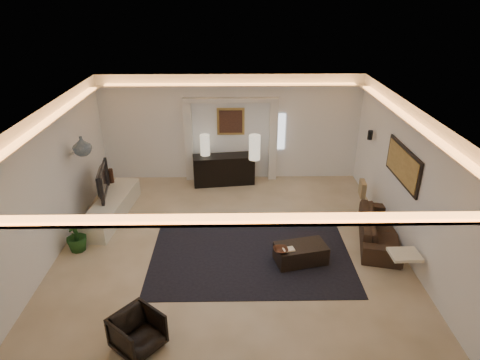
{
  "coord_description": "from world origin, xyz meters",
  "views": [
    {
      "loc": [
        0.06,
        -7.36,
        4.96
      ],
      "look_at": [
        0.2,
        0.6,
        1.25
      ],
      "focal_mm": 31.27,
      "sensor_mm": 36.0,
      "label": 1
    }
  ],
  "objects_px": {
    "coffee_table": "(301,253)",
    "armchair": "(138,332)",
    "console": "(224,170)",
    "sofa": "(380,229)"
  },
  "relations": [
    {
      "from": "sofa",
      "to": "console",
      "type": "bearing_deg",
      "value": 62.55
    },
    {
      "from": "sofa",
      "to": "coffee_table",
      "type": "distance_m",
      "value": 1.92
    },
    {
      "from": "console",
      "to": "armchair",
      "type": "xyz_separation_m",
      "value": [
        -1.17,
        -5.78,
        -0.1
      ]
    },
    {
      "from": "armchair",
      "to": "sofa",
      "type": "bearing_deg",
      "value": -17.56
    },
    {
      "from": "console",
      "to": "sofa",
      "type": "bearing_deg",
      "value": -48.31
    },
    {
      "from": "console",
      "to": "coffee_table",
      "type": "height_order",
      "value": "console"
    },
    {
      "from": "console",
      "to": "armchair",
      "type": "bearing_deg",
      "value": -108.51
    },
    {
      "from": "coffee_table",
      "to": "armchair",
      "type": "height_order",
      "value": "armchair"
    },
    {
      "from": "console",
      "to": "coffee_table",
      "type": "xyz_separation_m",
      "value": [
        1.57,
        -3.67,
        -0.2
      ]
    },
    {
      "from": "console",
      "to": "sofa",
      "type": "height_order",
      "value": "console"
    }
  ]
}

